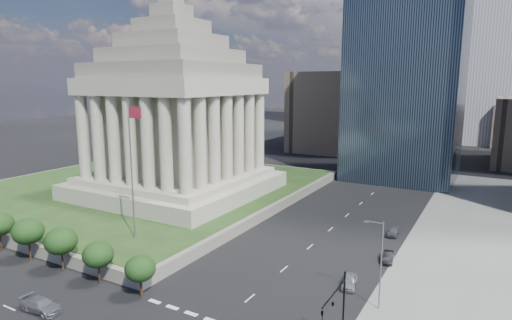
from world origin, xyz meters
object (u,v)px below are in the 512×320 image
Objects in this scene: parked_sedan_near at (350,281)px; parked_sedan_far at (394,231)px; parked_sedan_mid at (388,257)px; traffic_signal_ne at (337,309)px; suv_grey at (41,305)px; street_lamp_north at (380,260)px; war_memorial at (175,98)px; flagpole at (132,163)px.

parked_sedan_near reaches higher than parked_sedan_far.
parked_sedan_far reaches higher than parked_sedan_mid.
traffic_signal_ne is 31.94m from suv_grey.
suv_grey is at bearing -122.14° from parked_sedan_far.
street_lamp_north reaches higher than traffic_signal_ne.
war_memorial is 1.95× the size of flagpole.
suv_grey is 43.76m from parked_sedan_mid.
street_lamp_north is 2.45× the size of parked_sedan_near.
flagpole is 42.45m from parked_sedan_far.
parked_sedan_mid is at bearing -11.89° from war_memorial.
traffic_signal_ne is at bearing -79.43° from suv_grey.
street_lamp_north is 1.97× the size of suv_grey.
parked_sedan_mid is at bearing -80.61° from parked_sedan_far.
street_lamp_north reaches higher than parked_sedan_near.
traffic_signal_ne reaches higher than parked_sedan_far.
war_memorial is 9.70× the size of parked_sedan_far.
parked_sedan_near is (-3.38, 14.80, -4.56)m from traffic_signal_ne.
street_lamp_north is 2.49× the size of parked_sedan_far.
parked_sedan_mid is 10.98m from parked_sedan_far.
parked_sedan_far is at bearing 1.68° from war_memorial.
suv_grey is at bearing -140.98° from parked_sedan_mid.
war_memorial is at bearing 146.20° from parked_sedan_near.
flagpole reaches higher than suv_grey.
flagpole is 21.88m from suv_grey.
war_memorial is at bearing 116.89° from flagpole.
street_lamp_north is 25.02m from parked_sedan_far.
street_lamp_north is at bearing 85.81° from traffic_signal_ne.
parked_sedan_far is at bearing 78.34° from parked_sedan_near.
traffic_signal_ne is (46.50, -34.30, -16.15)m from war_memorial.
parked_sedan_far is (-2.58, 35.59, -4.57)m from traffic_signal_ne.
suv_grey reaches higher than parked_sedan_mid.
suv_grey is at bearing -78.54° from flagpole.
suv_grey is at bearing -166.51° from traffic_signal_ne.
suv_grey is 1.25× the size of parked_sedan_near.
parked_sedan_mid is (29.74, 32.10, -0.09)m from suv_grey.
parked_sedan_far is (-3.41, 24.29, -4.98)m from street_lamp_north.
flagpole is at bearing 163.29° from traffic_signal_ne.
war_memorial is at bearing 143.58° from traffic_signal_ne.
parked_sedan_far is (-1.58, 10.87, 0.04)m from parked_sedan_mid.
war_memorial is 49.12m from suv_grey.
war_memorial reaches higher than parked_sedan_mid.
war_memorial is 51.66m from parked_sedan_near.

